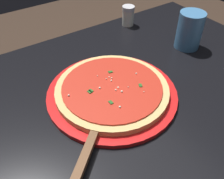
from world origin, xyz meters
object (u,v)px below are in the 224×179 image
at_px(pizza_server, 92,139).
at_px(parmesan_shaker, 128,16).
at_px(serving_plate, 112,93).
at_px(cup_tall_drink, 190,30).
at_px(pizza, 112,89).

distance_m(pizza_server, parmesan_shaker, 0.57).
xyz_separation_m(serving_plate, parmesan_shaker, (0.28, 0.30, 0.03)).
distance_m(pizza_server, cup_tall_drink, 0.50).
height_order(pizza, pizza_server, pizza).
height_order(cup_tall_drink, parmesan_shaker, cup_tall_drink).
distance_m(pizza, pizza_server, 0.16).
relative_size(pizza, pizza_server, 1.52).
relative_size(serving_plate, pizza, 1.16).
bearing_deg(pizza, cup_tall_drink, 9.97).
height_order(pizza_server, parmesan_shaker, parmesan_shaker).
distance_m(pizza, cup_tall_drink, 0.35).
bearing_deg(pizza_server, pizza, 40.80).
bearing_deg(parmesan_shaker, pizza_server, -134.64).
height_order(pizza, parmesan_shaker, parmesan_shaker).
bearing_deg(cup_tall_drink, pizza_server, -160.35).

